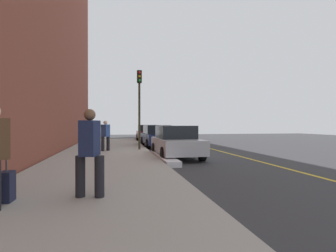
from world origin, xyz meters
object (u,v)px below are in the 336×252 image
object	(u,v)px
parked_car_red	(148,133)
parked_car_navy	(157,136)
rolling_suitcase	(7,186)
parked_car_silver	(176,142)
pedestrian_blue_coat	(105,135)
pedestrian_navy_coat	(90,150)
traffic_light_pole	(139,96)

from	to	relation	value
parked_car_red	parked_car_navy	size ratio (longest dim) A/B	0.97
rolling_suitcase	parked_car_red	bearing A→B (deg)	166.35
parked_car_silver	pedestrian_blue_coat	xyz separation A→B (m)	(-2.53, -3.34, 0.26)
pedestrian_navy_coat	pedestrian_blue_coat	world-z (taller)	pedestrian_navy_coat
parked_car_silver	pedestrian_blue_coat	world-z (taller)	pedestrian_blue_coat
parked_car_navy	parked_car_silver	xyz separation A→B (m)	(6.33, -0.02, -0.00)
parked_car_navy	traffic_light_pole	xyz separation A→B (m)	(3.30, -1.49, 2.41)
parked_car_red	parked_car_silver	size ratio (longest dim) A/B	1.13
parked_car_red	parked_car_navy	distance (m)	6.63
parked_car_silver	pedestrian_blue_coat	size ratio (longest dim) A/B	2.55
pedestrian_blue_coat	rolling_suitcase	distance (m)	9.76
parked_car_silver	pedestrian_blue_coat	bearing A→B (deg)	-127.20
parked_car_red	parked_car_navy	xyz separation A→B (m)	(6.63, -0.09, 0.00)
parked_car_red	pedestrian_navy_coat	xyz separation A→B (m)	(20.00, -3.38, 0.32)
parked_car_silver	pedestrian_navy_coat	world-z (taller)	pedestrian_navy_coat
parked_car_navy	parked_car_silver	distance (m)	6.33
parked_car_silver	parked_car_navy	bearing A→B (deg)	179.83
parked_car_navy	rolling_suitcase	bearing A→B (deg)	-19.61
parked_car_navy	traffic_light_pole	size ratio (longest dim) A/B	1.07
pedestrian_navy_coat	parked_car_navy	bearing A→B (deg)	166.15
pedestrian_navy_coat	rolling_suitcase	size ratio (longest dim) A/B	1.88
parked_car_red	pedestrian_blue_coat	distance (m)	10.98
pedestrian_navy_coat	traffic_light_pole	world-z (taller)	traffic_light_pole
parked_car_navy	traffic_light_pole	distance (m)	4.35
parked_car_red	rolling_suitcase	world-z (taller)	parked_car_red
pedestrian_blue_coat	parked_car_red	bearing A→B (deg)	161.70
parked_car_silver	pedestrian_navy_coat	distance (m)	7.78
parked_car_red	pedestrian_blue_coat	world-z (taller)	pedestrian_blue_coat
rolling_suitcase	parked_car_silver	bearing A→B (deg)	146.13
pedestrian_navy_coat	pedestrian_blue_coat	distance (m)	9.58
parked_car_silver	traffic_light_pole	size ratio (longest dim) A/B	0.93
parked_car_navy	traffic_light_pole	world-z (taller)	traffic_light_pole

